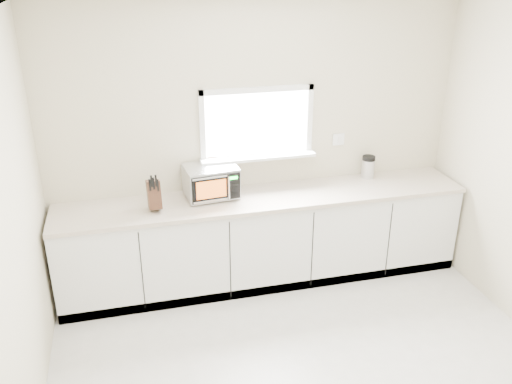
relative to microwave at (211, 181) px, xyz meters
name	(u,v)px	position (x,y,z in m)	size (l,w,h in m)	color
back_wall	(256,142)	(0.49, 0.20, 0.28)	(4.00, 0.17, 2.70)	beige
cabinets	(264,240)	(0.49, -0.10, -0.64)	(3.92, 0.60, 0.88)	silver
countertop	(264,198)	(0.49, -0.11, -0.18)	(3.92, 0.64, 0.04)	beige
microwave	(211,181)	(0.00, 0.00, 0.00)	(0.51, 0.42, 0.31)	black
knife_block	(154,194)	(-0.54, -0.15, -0.01)	(0.12, 0.25, 0.35)	#472B19
cutting_board	(213,174)	(0.04, 0.14, 0.01)	(0.34, 0.34, 0.02)	#9F5F3D
coffee_grinder	(368,167)	(1.64, 0.09, -0.04)	(0.14, 0.14, 0.24)	#B4B7BC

